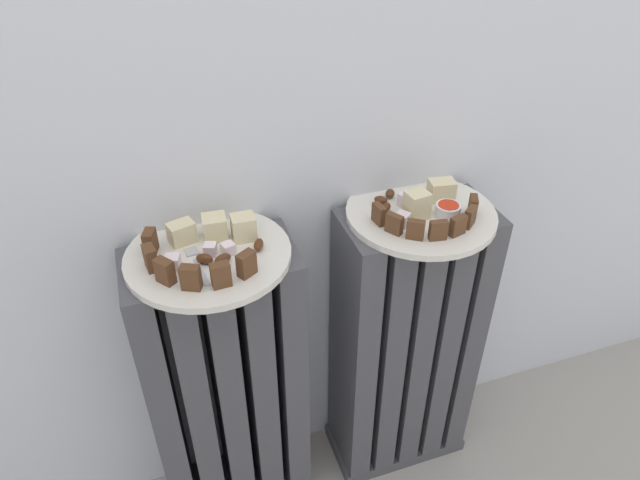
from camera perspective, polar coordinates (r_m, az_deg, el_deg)
radiator_left at (r=1.17m, az=-9.11°, el=-14.83°), size 0.30×0.15×0.66m
radiator_right at (r=1.25m, az=8.37°, el=-10.52°), size 0.30×0.15×0.66m
plate_left at (r=0.94m, az=-11.01°, el=-1.48°), size 0.27×0.27×0.01m
plate_right at (r=1.04m, az=9.95°, el=2.60°), size 0.27×0.27×0.01m
dark_cake_slice_left_0 at (r=0.95m, az=-16.49°, el=-0.17°), size 0.03×0.03×0.04m
dark_cake_slice_left_1 at (r=0.91m, az=-16.48°, el=-1.73°), size 0.02×0.03×0.04m
dark_cake_slice_left_2 at (r=0.88m, az=-15.15°, el=-3.02°), size 0.03×0.03×0.04m
dark_cake_slice_left_3 at (r=0.86m, az=-12.71°, el=-3.66°), size 0.03×0.03×0.04m
dark_cake_slice_left_4 at (r=0.85m, az=-9.81°, el=-3.43°), size 0.03×0.02×0.04m
dark_cake_slice_left_5 at (r=0.87m, az=-7.30°, el=-2.38°), size 0.03×0.03×0.04m
marble_cake_slice_left_0 at (r=0.95m, az=-10.39°, el=1.24°), size 0.04×0.04×0.04m
marble_cake_slice_left_1 at (r=0.95m, az=-7.59°, el=1.26°), size 0.04×0.04×0.04m
marble_cake_slice_left_2 at (r=0.96m, az=-13.55°, el=0.71°), size 0.05×0.04×0.04m
turkish_delight_left_0 at (r=0.92m, az=-9.09°, el=-0.85°), size 0.02×0.02×0.02m
turkish_delight_left_1 at (r=0.92m, az=-10.83°, el=-0.91°), size 0.02×0.02×0.02m
turkish_delight_left_2 at (r=0.91m, az=-14.42°, el=-2.17°), size 0.03×0.03×0.02m
medjool_date_left_0 at (r=0.90m, az=-9.62°, el=-1.85°), size 0.03×0.02×0.02m
medjool_date_left_1 at (r=0.93m, az=-6.11°, el=-0.46°), size 0.03×0.03×0.02m
medjool_date_left_2 at (r=0.91m, az=-11.39°, el=-1.85°), size 0.03×0.03×0.02m
dark_cake_slice_right_0 at (r=0.98m, az=5.86°, el=2.56°), size 0.02×0.03×0.03m
dark_cake_slice_right_1 at (r=0.96m, az=7.37°, el=1.60°), size 0.03×0.03×0.03m
dark_cake_slice_right_2 at (r=0.95m, az=9.44°, el=1.02°), size 0.03×0.03×0.03m
dark_cake_slice_right_3 at (r=0.96m, az=11.65°, el=0.94°), size 0.03×0.02×0.03m
dark_cake_slice_right_4 at (r=0.97m, az=13.51°, el=1.39°), size 0.03×0.02×0.03m
dark_cake_slice_right_5 at (r=1.00m, az=14.66°, el=2.23°), size 0.03×0.03×0.03m
dark_cake_slice_right_6 at (r=1.03m, az=14.93°, el=3.29°), size 0.02×0.03×0.03m
marble_cake_slice_right_0 at (r=1.07m, az=11.94°, el=4.86°), size 0.05×0.04×0.04m
marble_cake_slice_right_1 at (r=1.00m, az=9.59°, el=3.44°), size 0.04×0.04×0.05m
turkish_delight_right_0 at (r=1.04m, az=8.56°, el=3.97°), size 0.03×0.03×0.02m
turkish_delight_right_1 at (r=0.98m, az=8.17°, el=2.05°), size 0.03×0.03×0.02m
medjool_date_right_0 at (r=1.06m, az=6.96°, el=4.59°), size 0.03×0.03×0.02m
medjool_date_right_1 at (r=1.02m, az=6.56°, el=3.27°), size 0.03×0.03×0.02m
medjool_date_right_2 at (r=1.04m, az=6.06°, el=3.96°), size 0.03×0.03×0.01m
medjool_date_right_3 at (r=1.06m, az=9.43°, el=4.27°), size 0.02×0.03×0.01m
jam_bowl_right at (r=1.02m, az=12.57°, el=2.96°), size 0.04×0.04×0.02m
fork at (r=0.91m, az=-12.11°, el=-2.22°), size 0.02×0.11×0.00m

